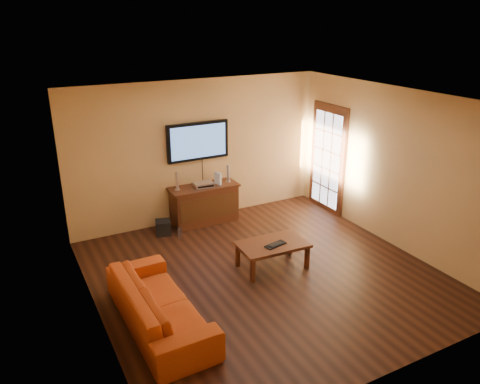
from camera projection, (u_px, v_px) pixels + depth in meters
ground_plane at (265, 274)px, 7.26m from camera, size 5.00×5.00×0.00m
room_walls at (246, 160)px, 7.17m from camera, size 5.00×5.00×5.00m
french_door at (328, 160)px, 9.36m from camera, size 0.07×1.02×2.22m
media_console at (204, 204)px, 8.96m from camera, size 1.33×0.51×0.74m
television at (198, 141)px, 8.72m from camera, size 1.22×0.08×0.72m
coffee_table at (272, 246)px, 7.33m from camera, size 1.11×0.70×0.43m
sofa at (159, 297)px, 5.94m from camera, size 0.66×2.12×0.83m
speaker_left at (177, 182)px, 8.59m from camera, size 0.10×0.10×0.35m
speaker_right at (228, 174)px, 9.01m from camera, size 0.09×0.09×0.34m
av_receiver at (204, 184)px, 8.80m from camera, size 0.38×0.29×0.08m
game_console at (218, 178)px, 8.90m from camera, size 0.09×0.18×0.23m
subwoofer at (163, 227)px, 8.54m from camera, size 0.33×0.33×0.27m
bottle at (180, 233)px, 8.38m from camera, size 0.07×0.07×0.21m
keyboard at (276, 245)px, 7.24m from camera, size 0.39×0.21×0.02m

